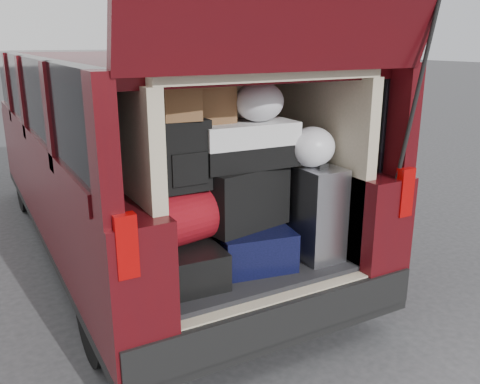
% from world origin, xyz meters
% --- Properties ---
extents(ground, '(80.00, 80.00, 0.00)m').
position_xyz_m(ground, '(0.00, 0.00, 0.00)').
color(ground, '#313133').
rests_on(ground, ground).
extents(minivan, '(1.90, 5.35, 2.77)m').
position_xyz_m(minivan, '(0.00, 1.86, 0.91)').
color(minivan, black).
rests_on(minivan, ground).
extents(load_floor, '(1.24, 1.05, 0.55)m').
position_xyz_m(load_floor, '(0.00, 0.28, 0.28)').
color(load_floor, black).
rests_on(load_floor, ground).
extents(black_hardshell, '(0.42, 0.56, 0.22)m').
position_xyz_m(black_hardshell, '(-0.41, 0.13, 0.66)').
color(black_hardshell, black).
rests_on(black_hardshell, load_floor).
extents(navy_hardshell, '(0.54, 0.62, 0.24)m').
position_xyz_m(navy_hardshell, '(0.06, 0.17, 0.67)').
color(navy_hardshell, black).
rests_on(navy_hardshell, load_floor).
extents(silver_roller, '(0.25, 0.40, 0.60)m').
position_xyz_m(silver_roller, '(0.47, 0.05, 0.85)').
color(silver_roller, silver).
rests_on(silver_roller, load_floor).
extents(red_duffel, '(0.54, 0.41, 0.32)m').
position_xyz_m(red_duffel, '(-0.36, 0.16, 0.93)').
color(red_duffel, maroon).
rests_on(red_duffel, black_hardshell).
extents(black_soft_case, '(0.57, 0.41, 0.38)m').
position_xyz_m(black_soft_case, '(0.03, 0.19, 0.98)').
color(black_soft_case, black).
rests_on(black_soft_case, navy_hardshell).
extents(backpack, '(0.28, 0.17, 0.40)m').
position_xyz_m(backpack, '(-0.37, 0.15, 1.29)').
color(backpack, black).
rests_on(backpack, red_duffel).
extents(twotone_duffel, '(0.61, 0.33, 0.27)m').
position_xyz_m(twotone_duffel, '(0.05, 0.19, 1.30)').
color(twotone_duffel, white).
rests_on(twotone_duffel, black_soft_case).
extents(grocery_sack_lower, '(0.22, 0.19, 0.19)m').
position_xyz_m(grocery_sack_lower, '(-0.38, 0.14, 1.58)').
color(grocery_sack_lower, brown).
rests_on(grocery_sack_lower, backpack).
extents(grocery_sack_upper, '(0.25, 0.20, 0.24)m').
position_xyz_m(grocery_sack_upper, '(-0.14, 0.27, 1.55)').
color(grocery_sack_upper, brown).
rests_on(grocery_sack_upper, twotone_duffel).
extents(plastic_bag_center, '(0.31, 0.29, 0.24)m').
position_xyz_m(plastic_bag_center, '(0.13, 0.16, 1.55)').
color(plastic_bag_center, white).
rests_on(plastic_bag_center, twotone_duffel).
extents(plastic_bag_right, '(0.31, 0.29, 0.25)m').
position_xyz_m(plastic_bag_right, '(0.44, 0.04, 1.27)').
color(plastic_bag_right, white).
rests_on(plastic_bag_right, silver_roller).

